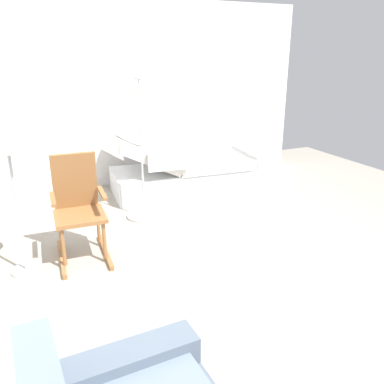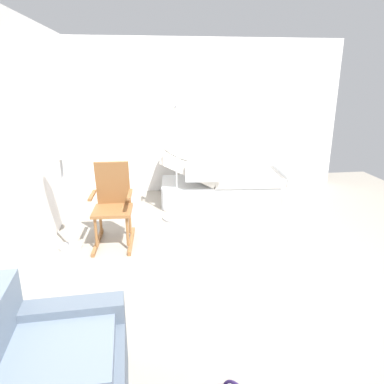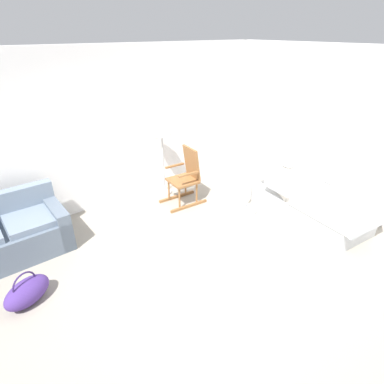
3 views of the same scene
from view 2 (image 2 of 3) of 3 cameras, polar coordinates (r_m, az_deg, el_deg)
name	(u,v)px [view 2 (image 2 of 3)]	position (r m, az deg, el deg)	size (l,w,h in m)	color
ground_plane	(251,266)	(4.32, 9.16, -11.32)	(7.49, 7.49, 0.00)	gray
back_wall	(8,157)	(3.87, -26.77, 4.89)	(6.19, 0.10, 2.70)	white
side_wall	(206,117)	(6.78, 2.16, 11.66)	(0.10, 4.97, 2.70)	white
hospital_bed	(219,184)	(6.26, 4.21, 1.30)	(1.14, 2.15, 1.02)	silver
rocking_chair	(113,205)	(4.77, -12.26, -1.95)	(0.79, 0.53, 1.05)	brown
floor_lamp	(60,152)	(4.53, -19.96, 5.84)	(0.34, 0.34, 1.48)	#B2B5BA
iv_pole	(177,203)	(5.50, -2.40, -1.65)	(0.44, 0.44, 1.69)	#B2B5BA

